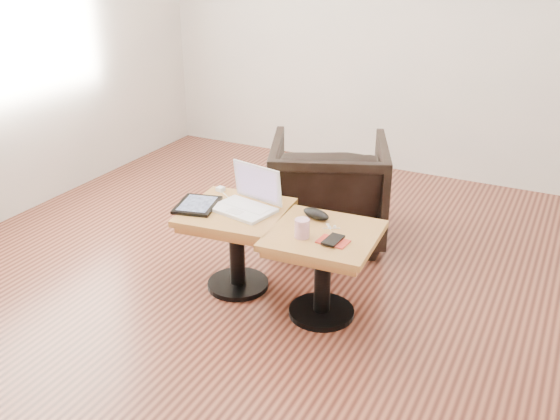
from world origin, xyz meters
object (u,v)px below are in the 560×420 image
at_px(laptop, 248,201).
at_px(striped_cup, 302,228).
at_px(side_table_left, 236,229).
at_px(side_table_right, 323,254).
at_px(armchair, 328,190).

height_order(laptop, striped_cup, laptop).
bearing_deg(side_table_left, striped_cup, -23.20).
bearing_deg(side_table_right, striped_cup, -132.62).
bearing_deg(side_table_left, laptop, 31.03).
xyz_separation_m(side_table_right, striped_cup, (-0.08, -0.09, 0.17)).
height_order(side_table_right, laptop, laptop).
bearing_deg(side_table_right, laptop, 166.15).
bearing_deg(side_table_right, side_table_left, 171.39).
height_order(side_table_right, striped_cup, striped_cup).
bearing_deg(armchair, side_table_left, 53.75).
bearing_deg(laptop, armchair, 90.39).
relative_size(side_table_left, laptop, 1.61).
distance_m(side_table_right, armchair, 0.92).
relative_size(side_table_left, side_table_right, 1.04).
bearing_deg(striped_cup, armchair, 105.06).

